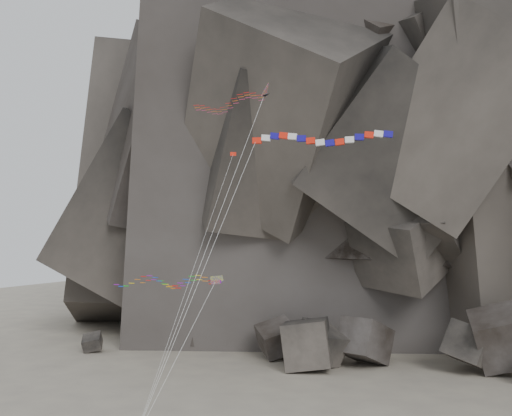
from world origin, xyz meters
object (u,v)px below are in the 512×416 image
at_px(banner_kite, 320,139).
at_px(pennant_kite, 212,216).
at_px(parafoil_kite, 161,281).
at_px(delta_kite, 225,104).

height_order(banner_kite, pennant_kite, banner_kite).
relative_size(parafoil_kite, pennant_kite, 0.55).
bearing_deg(delta_kite, parafoil_kite, 168.53).
distance_m(delta_kite, banner_kite, 10.65).
xyz_separation_m(banner_kite, pennant_kite, (-10.18, -0.06, -6.25)).
distance_m(banner_kite, parafoil_kite, 21.28).
height_order(parafoil_kite, pennant_kite, pennant_kite).
xyz_separation_m(parafoil_kite, pennant_kite, (6.90, -2.44, 6.22)).
bearing_deg(banner_kite, parafoil_kite, 155.87).
height_order(banner_kite, parafoil_kite, banner_kite).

